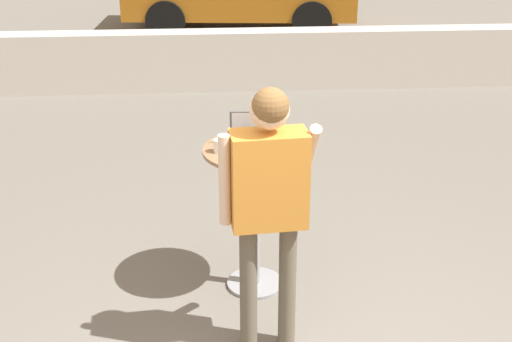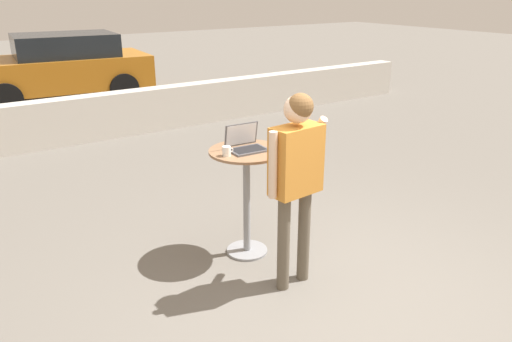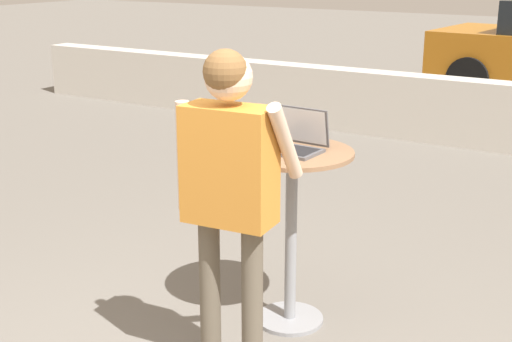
{
  "view_description": "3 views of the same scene",
  "coord_description": "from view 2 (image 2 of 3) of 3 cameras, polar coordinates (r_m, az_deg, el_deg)",
  "views": [
    {
      "loc": [
        -0.47,
        -3.28,
        2.93
      ],
      "look_at": [
        -0.21,
        0.65,
        1.15
      ],
      "focal_mm": 50.0,
      "sensor_mm": 36.0,
      "label": 1
    },
    {
      "loc": [
        -2.61,
        -2.58,
        2.55
      ],
      "look_at": [
        -0.34,
        0.77,
        1.03
      ],
      "focal_mm": 35.0,
      "sensor_mm": 36.0,
      "label": 2
    },
    {
      "loc": [
        1.69,
        -2.3,
        2.16
      ],
      "look_at": [
        -0.11,
        0.66,
        1.11
      ],
      "focal_mm": 50.0,
      "sensor_mm": 36.0,
      "label": 3
    }
  ],
  "objects": [
    {
      "name": "standing_person",
      "position": [
        4.16,
        4.6,
        0.54
      ],
      "size": [
        0.59,
        0.41,
        1.75
      ],
      "color": "brown",
      "rests_on": "ground_plane"
    },
    {
      "name": "coffee_mug",
      "position": [
        4.53,
        -3.37,
        2.29
      ],
      "size": [
        0.11,
        0.08,
        0.09
      ],
      "color": "white",
      "rests_on": "cafe_table"
    },
    {
      "name": "parked_car_near_street",
      "position": [
        12.52,
        -21.4,
        11.04
      ],
      "size": [
        4.1,
        2.24,
        1.52
      ],
      "color": "#B76B19",
      "rests_on": "ground_plane"
    },
    {
      "name": "ground_plane",
      "position": [
        4.47,
        9.49,
        -14.57
      ],
      "size": [
        50.0,
        50.0,
        0.0
      ],
      "primitive_type": "plane",
      "color": "slate"
    },
    {
      "name": "pavement_kerb",
      "position": [
        9.19,
        -16.74,
        6.06
      ],
      "size": [
        14.18,
        0.35,
        0.78
      ],
      "color": "beige",
      "rests_on": "ground_plane"
    },
    {
      "name": "cafe_table",
      "position": [
        4.82,
        -1.09,
        -1.41
      ],
      "size": [
        0.71,
        0.71,
        1.09
      ],
      "color": "gray",
      "rests_on": "ground_plane"
    },
    {
      "name": "laptop",
      "position": [
        4.7,
        -1.17,
        3.07
      ],
      "size": [
        0.36,
        0.3,
        0.24
      ],
      "color": "#515156",
      "rests_on": "cafe_table"
    }
  ]
}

